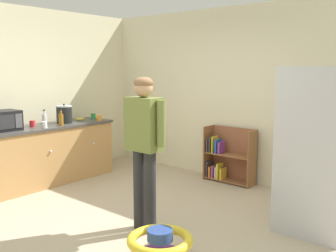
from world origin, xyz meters
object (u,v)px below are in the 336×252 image
at_px(refrigerator, 318,151).
at_px(crock_pot, 64,114).
at_px(standing_person, 144,140).
at_px(white_cup, 44,125).
at_px(green_cup, 93,116).
at_px(amber_bottle, 61,119).
at_px(kitchen_counter, 39,156).
at_px(red_cup, 32,124).
at_px(microwave, 1,121).
at_px(banana_bunch, 81,119).
at_px(bookshelf, 227,158).
at_px(orange_cup, 99,118).
at_px(baby_walker, 160,247).
at_px(clear_bottle, 44,119).

height_order(refrigerator, crock_pot, refrigerator).
distance_m(standing_person, white_cup, 2.14).
distance_m(refrigerator, crock_pot, 3.81).
relative_size(standing_person, green_cup, 17.59).
relative_size(amber_bottle, white_cup, 2.59).
xyz_separation_m(kitchen_counter, white_cup, (0.22, -0.02, 0.50)).
xyz_separation_m(kitchen_counter, crock_pot, (0.01, 0.47, 0.59)).
xyz_separation_m(red_cup, white_cup, (0.23, 0.05, 0.00)).
bearing_deg(kitchen_counter, microwave, -91.06).
relative_size(kitchen_counter, white_cup, 25.50).
bearing_deg(microwave, banana_bunch, 90.03).
bearing_deg(microwave, bookshelf, 50.65).
relative_size(refrigerator, white_cup, 18.74).
bearing_deg(amber_bottle, orange_cup, 89.72).
height_order(standing_person, baby_walker, standing_person).
xyz_separation_m(red_cup, orange_cup, (0.24, 1.07, 0.00)).
xyz_separation_m(banana_bunch, red_cup, (-0.00, -0.88, 0.02)).
xyz_separation_m(kitchen_counter, orange_cup, (0.22, 0.99, 0.50)).
xyz_separation_m(amber_bottle, red_cup, (-0.23, -0.34, -0.05)).
xyz_separation_m(kitchen_counter, baby_walker, (2.97, -0.62, -0.29)).
height_order(baby_walker, banana_bunch, banana_bunch).
xyz_separation_m(clear_bottle, white_cup, (0.18, -0.12, -0.05)).
distance_m(refrigerator, white_cup, 3.71).
bearing_deg(crock_pot, bookshelf, 36.42).
distance_m(clear_bottle, white_cup, 0.22).
height_order(microwave, crock_pot, crock_pot).
bearing_deg(microwave, crock_pot, 88.89).
bearing_deg(red_cup, crock_pot, 87.54).
xyz_separation_m(green_cup, orange_cup, (0.26, -0.09, 0.00)).
relative_size(baby_walker, banana_bunch, 3.87).
xyz_separation_m(refrigerator, crock_pot, (-3.77, -0.54, 0.15)).
height_order(refrigerator, orange_cup, refrigerator).
relative_size(baby_walker, microwave, 1.26).
bearing_deg(standing_person, refrigerator, 39.77).
relative_size(standing_person, orange_cup, 17.59).
relative_size(crock_pot, amber_bottle, 1.25).
distance_m(microwave, crock_pot, 1.02).
bearing_deg(white_cup, amber_bottle, 90.28).
bearing_deg(banana_bunch, microwave, -89.97).
height_order(bookshelf, standing_person, standing_person).
distance_m(kitchen_counter, crock_pot, 0.75).
bearing_deg(crock_pot, clear_bottle, -84.90).
bearing_deg(clear_bottle, banana_bunch, 94.37).
bearing_deg(white_cup, baby_walker, -12.21).
relative_size(bookshelf, microwave, 1.77).
bearing_deg(orange_cup, refrigerator, 0.22).
bearing_deg(clear_bottle, bookshelf, 43.06).
height_order(refrigerator, clear_bottle, refrigerator).
bearing_deg(bookshelf, clear_bottle, -136.94).
xyz_separation_m(refrigerator, white_cup, (-3.56, -1.03, 0.06)).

